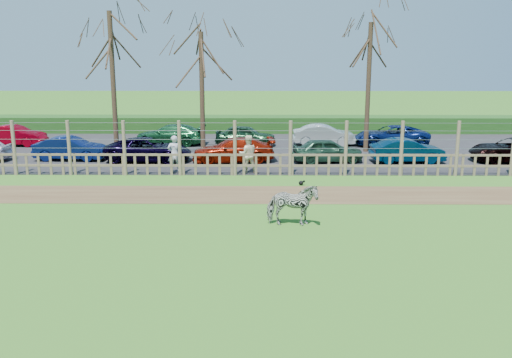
{
  "coord_description": "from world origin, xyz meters",
  "views": [
    {
      "loc": [
        1.18,
        -17.31,
        5.68
      ],
      "look_at": [
        1.0,
        2.5,
        1.1
      ],
      "focal_mm": 40.0,
      "sensor_mm": 36.0,
      "label": 1
    }
  ],
  "objects_px": {
    "visitor_a": "(174,154)",
    "car_3": "(233,150)",
    "zebra": "(292,205)",
    "tree_mid": "(201,63)",
    "car_2": "(148,150)",
    "car_5": "(407,151)",
    "car_9": "(170,135)",
    "car_1": "(70,148)",
    "tree_right": "(370,56)",
    "crow": "(301,183)",
    "car_12": "(391,136)",
    "visitor_b": "(248,154)",
    "car_11": "(324,135)",
    "car_4": "(327,150)",
    "tree_left": "(111,49)",
    "car_7": "(14,135)",
    "car_10": "(245,135)"
  },
  "relations": [
    {
      "from": "zebra",
      "to": "car_3",
      "type": "bearing_deg",
      "value": 14.4
    },
    {
      "from": "car_9",
      "to": "visitor_a",
      "type": "bearing_deg",
      "value": 15.0
    },
    {
      "from": "visitor_a",
      "to": "car_10",
      "type": "xyz_separation_m",
      "value": [
        3.07,
        7.41,
        -0.26
      ]
    },
    {
      "from": "visitor_a",
      "to": "car_10",
      "type": "height_order",
      "value": "visitor_a"
    },
    {
      "from": "crow",
      "to": "car_1",
      "type": "distance_m",
      "value": 12.65
    },
    {
      "from": "car_4",
      "to": "tree_left",
      "type": "bearing_deg",
      "value": 75.96
    },
    {
      "from": "car_1",
      "to": "car_9",
      "type": "relative_size",
      "value": 0.88
    },
    {
      "from": "tree_mid",
      "to": "visitor_b",
      "type": "relative_size",
      "value": 3.96
    },
    {
      "from": "car_3",
      "to": "car_9",
      "type": "xyz_separation_m",
      "value": [
        -4.01,
        5.18,
        0.0
      ]
    },
    {
      "from": "car_5",
      "to": "car_9",
      "type": "bearing_deg",
      "value": 64.05
    },
    {
      "from": "tree_mid",
      "to": "car_5",
      "type": "distance_m",
      "value": 11.63
    },
    {
      "from": "car_1",
      "to": "car_11",
      "type": "xyz_separation_m",
      "value": [
        13.5,
        4.74,
        0.0
      ]
    },
    {
      "from": "car_9",
      "to": "car_10",
      "type": "relative_size",
      "value": 1.17
    },
    {
      "from": "crow",
      "to": "car_1",
      "type": "bearing_deg",
      "value": 155.33
    },
    {
      "from": "car_2",
      "to": "car_10",
      "type": "height_order",
      "value": "same"
    },
    {
      "from": "car_4",
      "to": "car_10",
      "type": "height_order",
      "value": "same"
    },
    {
      "from": "car_1",
      "to": "car_4",
      "type": "height_order",
      "value": "same"
    },
    {
      "from": "tree_mid",
      "to": "car_4",
      "type": "relative_size",
      "value": 1.94
    },
    {
      "from": "car_10",
      "to": "tree_right",
      "type": "bearing_deg",
      "value": -101.71
    },
    {
      "from": "zebra",
      "to": "car_3",
      "type": "relative_size",
      "value": 0.4
    },
    {
      "from": "crow",
      "to": "car_9",
      "type": "height_order",
      "value": "car_9"
    },
    {
      "from": "car_12",
      "to": "car_2",
      "type": "bearing_deg",
      "value": -70.95
    },
    {
      "from": "tree_mid",
      "to": "car_3",
      "type": "bearing_deg",
      "value": -54.91
    },
    {
      "from": "tree_right",
      "to": "car_11",
      "type": "height_order",
      "value": "tree_right"
    },
    {
      "from": "car_2",
      "to": "car_5",
      "type": "relative_size",
      "value": 1.19
    },
    {
      "from": "tree_right",
      "to": "zebra",
      "type": "distance_m",
      "value": 15.02
    },
    {
      "from": "visitor_b",
      "to": "car_2",
      "type": "height_order",
      "value": "visitor_b"
    },
    {
      "from": "car_9",
      "to": "car_4",
      "type": "bearing_deg",
      "value": 63.79
    },
    {
      "from": "crow",
      "to": "car_3",
      "type": "relative_size",
      "value": 0.06
    },
    {
      "from": "car_4",
      "to": "crow",
      "type": "bearing_deg",
      "value": 155.29
    },
    {
      "from": "visitor_b",
      "to": "car_7",
      "type": "xyz_separation_m",
      "value": [
        -13.91,
        7.26,
        -0.26
      ]
    },
    {
      "from": "tree_right",
      "to": "car_9",
      "type": "distance_m",
      "value": 12.33
    },
    {
      "from": "zebra",
      "to": "car_3",
      "type": "height_order",
      "value": "zebra"
    },
    {
      "from": "tree_mid",
      "to": "car_1",
      "type": "xyz_separation_m",
      "value": [
        -6.6,
        -2.11,
        -4.23
      ]
    },
    {
      "from": "visitor_a",
      "to": "car_7",
      "type": "bearing_deg",
      "value": -44.92
    },
    {
      "from": "visitor_a",
      "to": "car_5",
      "type": "xyz_separation_m",
      "value": [
        11.33,
        2.44,
        -0.26
      ]
    },
    {
      "from": "zebra",
      "to": "car_1",
      "type": "distance_m",
      "value": 15.32
    },
    {
      "from": "tree_left",
      "to": "crow",
      "type": "relative_size",
      "value": 29.58
    },
    {
      "from": "car_4",
      "to": "car_3",
      "type": "bearing_deg",
      "value": 83.65
    },
    {
      "from": "tree_right",
      "to": "car_5",
      "type": "xyz_separation_m",
      "value": [
        1.52,
        -3.11,
        -4.6
      ]
    },
    {
      "from": "car_1",
      "to": "car_4",
      "type": "distance_m",
      "value": 13.13
    },
    {
      "from": "car_9",
      "to": "zebra",
      "type": "bearing_deg",
      "value": 26.87
    },
    {
      "from": "car_3",
      "to": "car_12",
      "type": "bearing_deg",
      "value": 111.76
    },
    {
      "from": "visitor_a",
      "to": "car_3",
      "type": "xyz_separation_m",
      "value": [
        2.59,
        2.52,
        -0.26
      ]
    },
    {
      "from": "car_2",
      "to": "car_4",
      "type": "distance_m",
      "value": 9.06
    },
    {
      "from": "tree_mid",
      "to": "visitor_b",
      "type": "bearing_deg",
      "value": -62.93
    },
    {
      "from": "crow",
      "to": "zebra",
      "type": "bearing_deg",
      "value": -97.06
    },
    {
      "from": "tree_right",
      "to": "car_1",
      "type": "distance_m",
      "value": 16.47
    },
    {
      "from": "visitor_a",
      "to": "car_5",
      "type": "distance_m",
      "value": 11.59
    },
    {
      "from": "car_2",
      "to": "car_9",
      "type": "xyz_separation_m",
      "value": [
        0.3,
        5.07,
        0.0
      ]
    }
  ]
}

